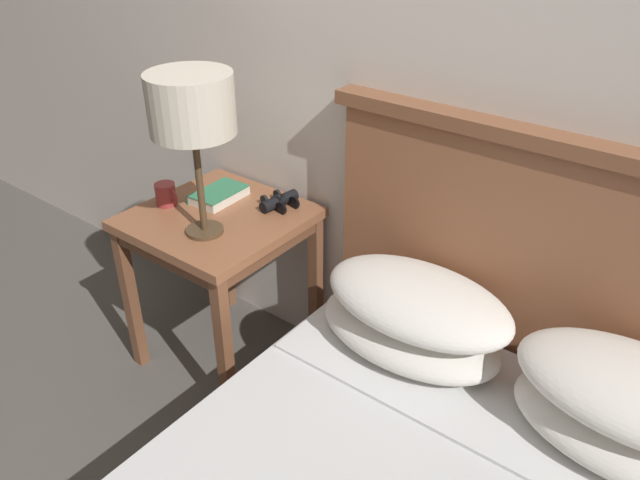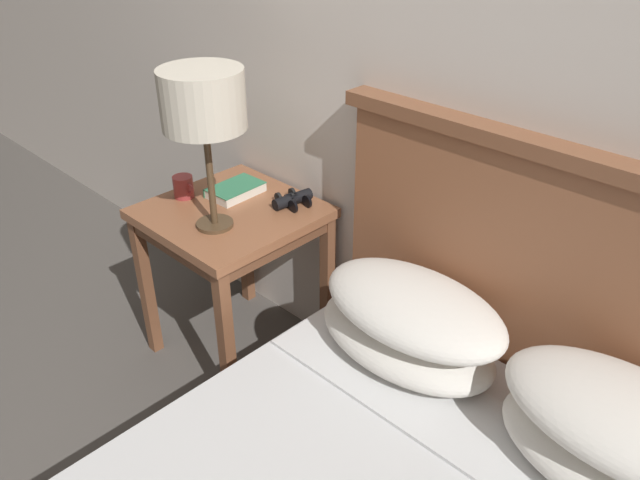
{
  "view_description": "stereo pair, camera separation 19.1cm",
  "coord_description": "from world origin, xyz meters",
  "px_view_note": "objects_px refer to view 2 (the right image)",
  "views": [
    {
      "loc": [
        0.83,
        -0.66,
        1.74
      ],
      "look_at": [
        -0.17,
        0.65,
        0.76
      ],
      "focal_mm": 35.0,
      "sensor_mm": 36.0,
      "label": 1
    },
    {
      "loc": [
        0.98,
        -0.53,
        1.74
      ],
      "look_at": [
        -0.17,
        0.65,
        0.76
      ],
      "focal_mm": 35.0,
      "sensor_mm": 36.0,
      "label": 2
    }
  ],
  "objects_px": {
    "nightstand": "(232,230)",
    "binoculars_pair": "(293,199)",
    "table_lamp": "(203,103)",
    "book_on_nightstand": "(235,190)",
    "coffee_mug": "(184,187)"
  },
  "relations": [
    {
      "from": "coffee_mug",
      "to": "nightstand",
      "type": "bearing_deg",
      "value": 16.16
    },
    {
      "from": "binoculars_pair",
      "to": "coffee_mug",
      "type": "bearing_deg",
      "value": -144.71
    },
    {
      "from": "book_on_nightstand",
      "to": "binoculars_pair",
      "type": "xyz_separation_m",
      "value": [
        0.22,
        0.09,
        0.0
      ]
    },
    {
      "from": "coffee_mug",
      "to": "table_lamp",
      "type": "bearing_deg",
      "value": -12.33
    },
    {
      "from": "table_lamp",
      "to": "book_on_nightstand",
      "type": "height_order",
      "value": "table_lamp"
    },
    {
      "from": "table_lamp",
      "to": "coffee_mug",
      "type": "distance_m",
      "value": 0.49
    },
    {
      "from": "table_lamp",
      "to": "binoculars_pair",
      "type": "bearing_deg",
      "value": 74.9
    },
    {
      "from": "nightstand",
      "to": "coffee_mug",
      "type": "relative_size",
      "value": 6.42
    },
    {
      "from": "nightstand",
      "to": "book_on_nightstand",
      "type": "distance_m",
      "value": 0.16
    },
    {
      "from": "book_on_nightstand",
      "to": "coffee_mug",
      "type": "xyz_separation_m",
      "value": [
        -0.12,
        -0.15,
        0.02
      ]
    },
    {
      "from": "book_on_nightstand",
      "to": "binoculars_pair",
      "type": "bearing_deg",
      "value": 22.68
    },
    {
      "from": "nightstand",
      "to": "binoculars_pair",
      "type": "bearing_deg",
      "value": 52.75
    },
    {
      "from": "nightstand",
      "to": "binoculars_pair",
      "type": "xyz_separation_m",
      "value": [
        0.14,
        0.18,
        0.11
      ]
    },
    {
      "from": "nightstand",
      "to": "book_on_nightstand",
      "type": "height_order",
      "value": "book_on_nightstand"
    },
    {
      "from": "table_lamp",
      "to": "coffee_mug",
      "type": "xyz_separation_m",
      "value": [
        -0.26,
        0.06,
        -0.4
      ]
    }
  ]
}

